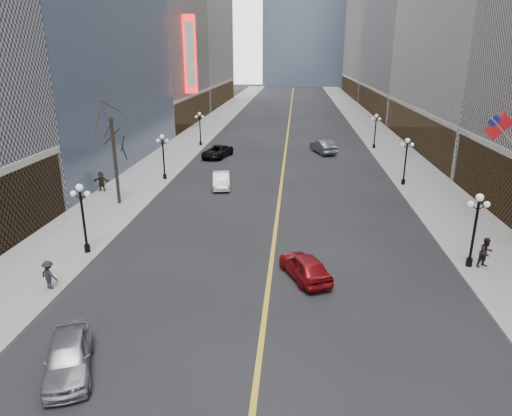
% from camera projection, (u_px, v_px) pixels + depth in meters
% --- Properties ---
extents(sidewalk_east, '(6.00, 230.00, 0.15)m').
position_uv_depth(sidewalk_east, '(385.00, 143.00, 64.82)').
color(sidewalk_east, gray).
rests_on(sidewalk_east, ground).
extents(sidewalk_west, '(6.00, 230.00, 0.15)m').
position_uv_depth(sidewalk_west, '(191.00, 140.00, 67.11)').
color(sidewalk_west, gray).
rests_on(sidewalk_west, ground).
extents(lane_line, '(0.25, 200.00, 0.02)m').
position_uv_depth(lane_line, '(288.00, 131.00, 75.42)').
color(lane_line, gold).
rests_on(lane_line, ground).
extents(streetlamp_east_1, '(1.26, 0.44, 4.52)m').
position_uv_depth(streetlamp_east_1, '(476.00, 223.00, 26.36)').
color(streetlamp_east_1, black).
rests_on(streetlamp_east_1, sidewalk_east).
extents(streetlamp_east_2, '(1.26, 0.44, 4.52)m').
position_uv_depth(streetlamp_east_2, '(406.00, 157.00, 43.34)').
color(streetlamp_east_2, black).
rests_on(streetlamp_east_2, sidewalk_east).
extents(streetlamp_east_3, '(1.26, 0.44, 4.52)m').
position_uv_depth(streetlamp_east_3, '(375.00, 128.00, 60.32)').
color(streetlamp_east_3, black).
rests_on(streetlamp_east_3, sidewalk_east).
extents(streetlamp_west_1, '(1.26, 0.44, 4.52)m').
position_uv_depth(streetlamp_west_1, '(82.00, 211.00, 28.29)').
color(streetlamp_west_1, black).
rests_on(streetlamp_west_1, sidewalk_west).
extents(streetlamp_west_2, '(1.26, 0.44, 4.52)m').
position_uv_depth(streetlamp_west_2, '(163.00, 152.00, 45.27)').
color(streetlamp_west_2, black).
rests_on(streetlamp_west_2, sidewalk_west).
extents(streetlamp_west_3, '(1.26, 0.44, 4.52)m').
position_uv_depth(streetlamp_west_3, '(200.00, 125.00, 62.25)').
color(streetlamp_west_3, black).
rests_on(streetlamp_west_3, sidewalk_west).
extents(flag_5, '(2.87, 0.12, 2.87)m').
position_uv_depth(flag_5, '(501.00, 129.00, 31.26)').
color(flag_5, '#B2B2B7').
rests_on(flag_5, ground).
extents(theatre_marquee, '(2.00, 0.55, 12.00)m').
position_uv_depth(theatre_marquee, '(190.00, 55.00, 72.87)').
color(theatre_marquee, red).
rests_on(theatre_marquee, ground).
extents(tree_west_far, '(3.60, 3.60, 7.92)m').
position_uv_depth(tree_west_far, '(112.00, 131.00, 36.79)').
color(tree_west_far, '#2D231C').
rests_on(tree_west_far, sidewalk_west).
extents(car_nb_near, '(3.28, 4.74, 1.50)m').
position_uv_depth(car_nb_near, '(68.00, 356.00, 18.18)').
color(car_nb_near, '#94969A').
rests_on(car_nb_near, ground).
extents(car_nb_mid, '(2.29, 4.65, 1.47)m').
position_uv_depth(car_nb_mid, '(221.00, 180.00, 43.48)').
color(car_nb_mid, silver).
rests_on(car_nb_mid, ground).
extents(car_nb_far, '(3.72, 5.75, 1.47)m').
position_uv_depth(car_nb_far, '(217.00, 152.00, 56.08)').
color(car_nb_far, black).
rests_on(car_nb_far, ground).
extents(car_sb_mid, '(3.38, 4.68, 1.48)m').
position_uv_depth(car_sb_mid, '(305.00, 266.00, 25.86)').
color(car_sb_mid, maroon).
rests_on(car_sb_mid, ground).
extents(car_sb_far, '(3.44, 5.51, 1.71)m').
position_uv_depth(car_sb_far, '(323.00, 147.00, 58.54)').
color(car_sb_far, '#464B4D').
rests_on(car_sb_far, ground).
extents(ped_east_walk, '(1.02, 0.81, 1.85)m').
position_uv_depth(ped_east_walk, '(486.00, 253.00, 26.84)').
color(ped_east_walk, black).
rests_on(ped_east_walk, sidewalk_east).
extents(ped_west_walk, '(1.13, 0.77, 1.62)m').
position_uv_depth(ped_west_walk, '(49.00, 275.00, 24.38)').
color(ped_west_walk, black).
rests_on(ped_west_walk, sidewalk_west).
extents(ped_west_far, '(1.69, 0.51, 1.81)m').
position_uv_depth(ped_west_far, '(101.00, 181.00, 41.83)').
color(ped_west_far, black).
rests_on(ped_west_far, sidewalk_west).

